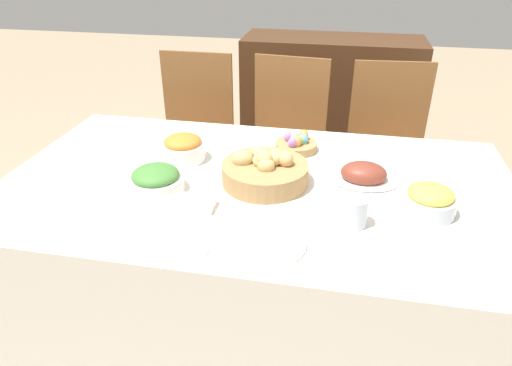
{
  "coord_description": "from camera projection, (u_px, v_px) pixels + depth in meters",
  "views": [
    {
      "loc": [
        0.28,
        -1.45,
        1.54
      ],
      "look_at": [
        0.01,
        -0.08,
        0.77
      ],
      "focal_mm": 32.0,
      "sensor_mm": 36.0,
      "label": 1
    }
  ],
  "objects": [
    {
      "name": "ground_plane",
      "position": [
        257.0,
        324.0,
        2.04
      ],
      "size": [
        12.0,
        12.0,
        0.0
      ],
      "primitive_type": "plane",
      "color": "tan"
    },
    {
      "name": "dining_table",
      "position": [
        257.0,
        259.0,
        1.87
      ],
      "size": [
        1.89,
        1.07,
        0.73
      ],
      "color": "white",
      "rests_on": "ground"
    },
    {
      "name": "chair_far_right",
      "position": [
        388.0,
        148.0,
        2.47
      ],
      "size": [
        0.45,
        0.45,
        0.95
      ],
      "rotation": [
        0.0,
        0.0,
        0.08
      ],
      "color": "brown",
      "rests_on": "ground"
    },
    {
      "name": "chair_far_left",
      "position": [
        194.0,
        133.0,
        2.65
      ],
      "size": [
        0.42,
        0.42,
        0.95
      ],
      "rotation": [
        0.0,
        0.0,
        0.0
      ],
      "color": "brown",
      "rests_on": "ground"
    },
    {
      "name": "chair_far_center",
      "position": [
        285.0,
        140.0,
        2.56
      ],
      "size": [
        0.46,
        0.46,
        0.95
      ],
      "rotation": [
        0.0,
        0.0,
        -0.11
      ],
      "color": "brown",
      "rests_on": "ground"
    },
    {
      "name": "sideboard",
      "position": [
        329.0,
        107.0,
        3.17
      ],
      "size": [
        1.17,
        0.44,
        0.94
      ],
      "color": "#4C2D19",
      "rests_on": "ground"
    },
    {
      "name": "bread_basket",
      "position": [
        265.0,
        171.0,
        1.66
      ],
      "size": [
        0.32,
        0.32,
        0.14
      ],
      "color": "#AD8451",
      "rests_on": "dining_table"
    },
    {
      "name": "egg_basket",
      "position": [
        296.0,
        144.0,
        1.92
      ],
      "size": [
        0.18,
        0.18,
        0.08
      ],
      "color": "#AD8451",
      "rests_on": "dining_table"
    },
    {
      "name": "ham_platter",
      "position": [
        364.0,
        175.0,
        1.68
      ],
      "size": [
        0.26,
        0.18,
        0.08
      ],
      "color": "white",
      "rests_on": "dining_table"
    },
    {
      "name": "pineapple_bowl",
      "position": [
        429.0,
        200.0,
        1.48
      ],
      "size": [
        0.17,
        0.17,
        0.1
      ],
      "color": "silver",
      "rests_on": "dining_table"
    },
    {
      "name": "green_salad_bowl",
      "position": [
        156.0,
        180.0,
        1.62
      ],
      "size": [
        0.2,
        0.2,
        0.09
      ],
      "color": "white",
      "rests_on": "dining_table"
    },
    {
      "name": "carrot_bowl",
      "position": [
        183.0,
        148.0,
        1.83
      ],
      "size": [
        0.18,
        0.18,
        0.11
      ],
      "color": "white",
      "rests_on": "dining_table"
    },
    {
      "name": "dinner_plate",
      "position": [
        263.0,
        242.0,
        1.36
      ],
      "size": [
        0.26,
        0.26,
        0.01
      ],
      "color": "white",
      "rests_on": "dining_table"
    },
    {
      "name": "fork",
      "position": [
        213.0,
        236.0,
        1.39
      ],
      "size": [
        0.02,
        0.19,
        0.0
      ],
      "rotation": [
        0.0,
        0.0,
        0.03
      ],
      "color": "silver",
      "rests_on": "dining_table"
    },
    {
      "name": "knife",
      "position": [
        316.0,
        248.0,
        1.33
      ],
      "size": [
        0.02,
        0.19,
        0.0
      ],
      "rotation": [
        0.0,
        0.0,
        0.03
      ],
      "color": "silver",
      "rests_on": "dining_table"
    },
    {
      "name": "spoon",
      "position": [
        326.0,
        250.0,
        1.33
      ],
      "size": [
        0.02,
        0.19,
        0.0
      ],
      "rotation": [
        0.0,
        0.0,
        -0.03
      ],
      "color": "silver",
      "rests_on": "dining_table"
    },
    {
      "name": "drinking_cup",
      "position": [
        355.0,
        212.0,
        1.42
      ],
      "size": [
        0.08,
        0.08,
        0.1
      ],
      "color": "silver",
      "rests_on": "dining_table"
    },
    {
      "name": "butter_dish",
      "position": [
        195.0,
        203.0,
        1.53
      ],
      "size": [
        0.13,
        0.08,
        0.03
      ],
      "color": "white",
      "rests_on": "dining_table"
    }
  ]
}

